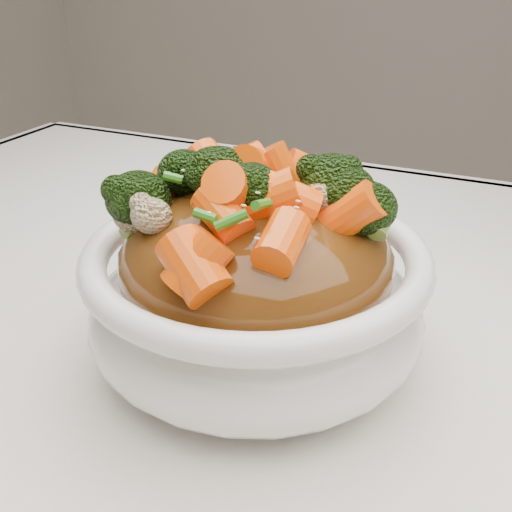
% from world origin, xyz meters
% --- Properties ---
extents(tablecloth, '(1.20, 0.80, 0.04)m').
position_xyz_m(tablecloth, '(0.00, 0.00, 0.73)').
color(tablecloth, white).
rests_on(tablecloth, dining_table).
extents(bowl, '(0.28, 0.28, 0.09)m').
position_xyz_m(bowl, '(-0.03, -0.05, 0.79)').
color(bowl, white).
rests_on(bowl, tablecloth).
extents(sauce_base, '(0.22, 0.22, 0.10)m').
position_xyz_m(sauce_base, '(-0.03, -0.05, 0.83)').
color(sauce_base, '#512C0E').
rests_on(sauce_base, bowl).
extents(carrots, '(0.22, 0.22, 0.05)m').
position_xyz_m(carrots, '(-0.03, -0.05, 0.89)').
color(carrots, '#FF5808').
rests_on(carrots, sauce_base).
extents(broccoli, '(0.22, 0.22, 0.05)m').
position_xyz_m(broccoli, '(-0.03, -0.05, 0.89)').
color(broccoli, black).
rests_on(broccoli, sauce_base).
extents(cauliflower, '(0.22, 0.22, 0.04)m').
position_xyz_m(cauliflower, '(-0.03, -0.05, 0.89)').
color(cauliflower, '#C6B687').
rests_on(cauliflower, sauce_base).
extents(scallions, '(0.17, 0.17, 0.02)m').
position_xyz_m(scallions, '(-0.03, -0.05, 0.89)').
color(scallions, '#29761B').
rests_on(scallions, sauce_base).
extents(sesame_seeds, '(0.20, 0.20, 0.01)m').
position_xyz_m(sesame_seeds, '(-0.03, -0.05, 0.89)').
color(sesame_seeds, beige).
rests_on(sesame_seeds, sauce_base).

